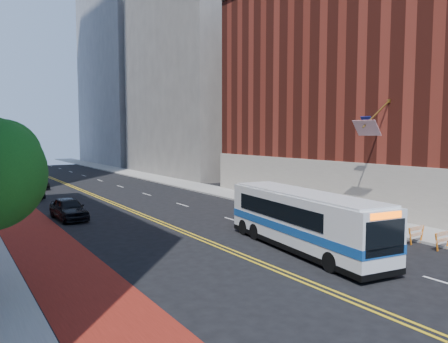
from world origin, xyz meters
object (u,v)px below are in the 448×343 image
Objects in this scene: car_a at (69,209)px; car_b at (30,193)px; car_c at (32,183)px; transit_bus at (302,220)px.

car_a reaches higher than car_b.
car_a is 20.21m from car_c.
transit_bus is at bearing -83.88° from car_b.
car_b is at bearing -117.85° from car_c.
car_c is at bearing 109.49° from transit_bus.
car_c is (1.35, 7.98, 0.12)m from car_b.
car_b is (-0.69, 12.22, -0.16)m from car_a.
car_c is at bearing 85.29° from car_a.
transit_bus is 29.06m from car_b.
car_a is at bearing 126.06° from transit_bus.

